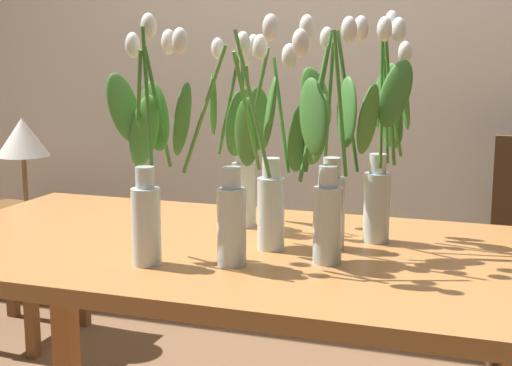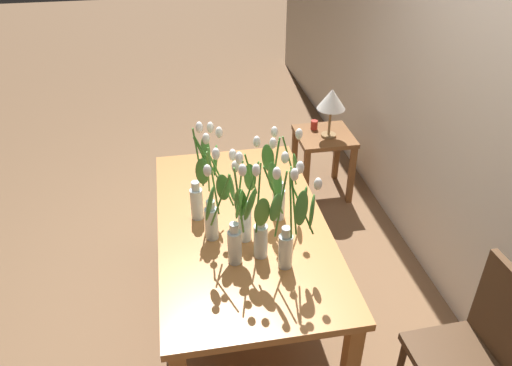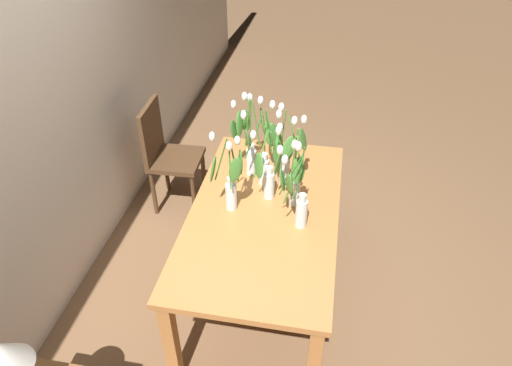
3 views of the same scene
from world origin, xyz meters
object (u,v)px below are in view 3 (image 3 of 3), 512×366
dining_table (264,222)px  tulip_vase_3 (292,176)px  dining_chair (166,151)px  tulip_vase_1 (296,198)px  tulip_vase_2 (269,175)px  tulip_vase_5 (265,155)px  tulip_vase_4 (230,182)px  tulip_vase_6 (249,140)px  tulip_vase_0 (286,159)px  table_lamp (3,357)px

dining_table → tulip_vase_3: 0.35m
dining_chair → tulip_vase_3: bearing=-124.1°
dining_chair → tulip_vase_1: bearing=-129.6°
tulip_vase_2 → tulip_vase_5: bearing=19.2°
dining_table → dining_chair: (0.84, 0.95, -0.12)m
tulip_vase_4 → tulip_vase_6: (0.40, -0.03, 0.04)m
tulip_vase_6 → tulip_vase_2: bearing=-145.6°
tulip_vase_2 → tulip_vase_3: bearing=-105.5°
tulip_vase_4 → tulip_vase_0: bearing=-42.4°
tulip_vase_3 → dining_chair: size_ratio=0.61×
dining_table → tulip_vase_4: tulip_vase_4 is taller
tulip_vase_0 → tulip_vase_6: tulip_vase_6 is taller
tulip_vase_4 → tulip_vase_5: tulip_vase_5 is taller
tulip_vase_0 → dining_chair: tulip_vase_0 is taller
tulip_vase_1 → tulip_vase_5: (0.39, 0.24, 0.00)m
tulip_vase_1 → table_lamp: tulip_vase_1 is taller
table_lamp → dining_table: bearing=-35.6°
dining_table → tulip_vase_1: bearing=-118.7°
dining_chair → tulip_vase_5: bearing=-121.8°
tulip_vase_3 → table_lamp: tulip_vase_3 is taller
tulip_vase_0 → table_lamp: tulip_vase_0 is taller
dining_table → tulip_vase_3: size_ratio=2.81×
dining_table → tulip_vase_5: 0.42m
tulip_vase_1 → tulip_vase_5: 0.46m
tulip_vase_0 → table_lamp: bearing=147.8°
tulip_vase_0 → tulip_vase_4: tulip_vase_0 is taller
tulip_vase_2 → tulip_vase_4: (-0.15, 0.21, 0.03)m
table_lamp → tulip_vase_4: bearing=-29.1°
tulip_vase_3 → tulip_vase_5: 0.27m
tulip_vase_2 → tulip_vase_4: size_ratio=1.01×
tulip_vase_6 → dining_chair: 1.01m
tulip_vase_2 → tulip_vase_5: size_ratio=0.94×
tulip_vase_6 → tulip_vase_0: bearing=-108.2°
tulip_vase_3 → tulip_vase_4: (-0.11, 0.35, -0.01)m
tulip_vase_0 → tulip_vase_4: bearing=137.6°
tulip_vase_1 → tulip_vase_4: 0.41m
tulip_vase_3 → table_lamp: bearing=142.2°
tulip_vase_1 → dining_chair: tulip_vase_1 is taller
tulip_vase_1 → tulip_vase_5: bearing=32.1°
table_lamp → tulip_vase_5: bearing=-28.9°
tulip_vase_4 → tulip_vase_5: size_ratio=0.93×
tulip_vase_1 → tulip_vase_2: tulip_vase_1 is taller
dining_table → tulip_vase_2: tulip_vase_2 is taller
tulip_vase_1 → tulip_vase_2: size_ratio=1.07×
tulip_vase_0 → tulip_vase_6: (0.08, 0.26, 0.06)m
tulip_vase_2 → tulip_vase_6: size_ratio=0.91×
tulip_vase_1 → tulip_vase_0: bearing=14.7°
dining_table → table_lamp: (-1.24, 0.89, 0.21)m
tulip_vase_6 → dining_chair: tulip_vase_6 is taller
tulip_vase_0 → table_lamp: (-1.54, 0.97, -0.08)m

